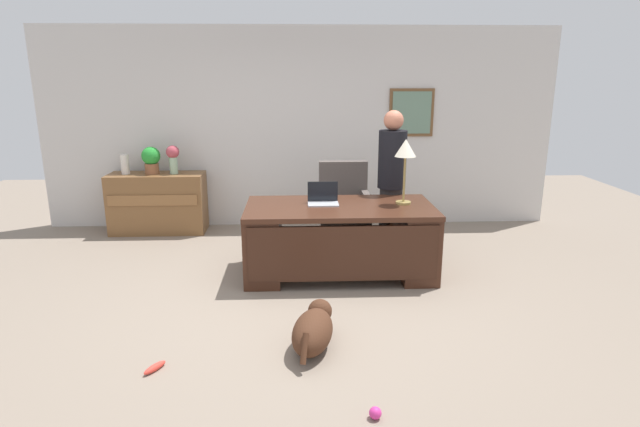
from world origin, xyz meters
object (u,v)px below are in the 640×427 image
vase_with_flowers (173,157)px  dog_toy_bone (155,367)px  armchair (344,209)px  vase_empty (125,164)px  dog_lying (314,329)px  desk_lamp (405,152)px  potted_plant (151,159)px  dog_toy_ball (375,413)px  person_standing (391,182)px  laptop (323,198)px  credenza (158,203)px  desk (340,237)px

vase_with_flowers → dog_toy_bone: bearing=-80.3°
armchair → vase_empty: bearing=166.5°
dog_lying → desk_lamp: size_ratio=1.08×
potted_plant → dog_toy_ball: size_ratio=4.59×
person_standing → dog_toy_ball: person_standing is taller
dog_lying → dog_toy_bone: dog_lying is taller
laptop → dog_lying: bearing=-95.3°
dog_toy_ball → dog_toy_bone: size_ratio=0.40×
credenza → person_standing: size_ratio=0.74×
dog_toy_bone → laptop: bearing=56.0°
desk_lamp → dog_toy_bone: size_ratio=3.44×
credenza → person_standing: person_standing is taller
credenza → dog_toy_ball: bearing=-60.1°
vase_empty → dog_toy_bone: bearing=-70.6°
vase_empty → desk_lamp: bearing=-25.1°
potted_plant → person_standing: bearing=-19.2°
desk → dog_lying: desk is taller
desk → laptop: (-0.17, 0.13, 0.39)m
vase_with_flowers → vase_empty: (-0.63, 0.00, -0.10)m
vase_with_flowers → dog_toy_ball: size_ratio=4.78×
dog_toy_bone → armchair: bearing=60.1°
vase_with_flowers → potted_plant: 0.29m
dog_lying → potted_plant: potted_plant is taller
armchair → vase_empty: size_ratio=3.99×
armchair → vase_empty: (-2.83, 0.68, 0.46)m
dog_toy_ball → desk_lamp: bearing=75.5°
desk → potted_plant: 2.95m
person_standing → dog_toy_bone: (-2.12, -2.43, -0.85)m
desk_lamp → credenza: bearing=152.2°
armchair → vase_empty: vase_empty is taller
credenza → dog_toy_ball: credenza is taller
dog_lying → vase_empty: 4.06m
person_standing → dog_lying: size_ratio=2.28×
credenza → laptop: laptop is taller
dog_toy_bone → vase_with_flowers: bearing=99.7°
credenza → dog_toy_bone: (0.84, -3.48, -0.37)m
dog_lying → credenza: bearing=121.9°
vase_empty → potted_plant: 0.35m
desk → desk_lamp: 1.11m
desk → credenza: 2.85m
vase_with_flowers → laptop: bearing=-39.0°
vase_with_flowers → dog_toy_ball: bearing=-62.8°
desk → armchair: size_ratio=1.90×
desk → potted_plant: potted_plant is taller
dog_lying → laptop: bearing=84.7°
armchair → potted_plant: potted_plant is taller
credenza → armchair: 2.54m
person_standing → dog_lying: bearing=-114.2°
vase_empty → dog_lying: bearing=-53.4°
desk → person_standing: bearing=44.1°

